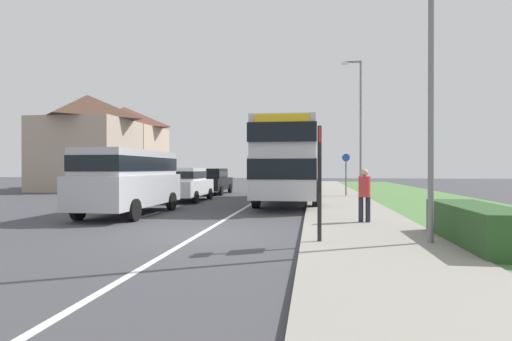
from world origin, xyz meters
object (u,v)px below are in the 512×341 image
(bus_stop_sign, at_px, (320,175))
(parked_car_black, at_px, (212,180))
(parked_van_silver, at_px, (130,177))
(street_lamp_near, at_px, (426,38))
(pedestrian_at_stop, at_px, (364,193))
(cycle_route_sign, at_px, (346,173))
(double_decker_bus, at_px, (290,159))
(parked_car_white, at_px, (186,183))
(street_lamp_mid, at_px, (359,120))

(bus_stop_sign, bearing_deg, parked_car_black, 111.31)
(bus_stop_sign, bearing_deg, parked_van_silver, 142.80)
(parked_car_black, bearing_deg, bus_stop_sign, -68.69)
(street_lamp_near, bearing_deg, parked_car_black, 117.71)
(pedestrian_at_stop, xyz_separation_m, cycle_route_sign, (0.40, 11.64, 0.45))
(double_decker_bus, bearing_deg, parked_car_white, 178.19)
(bus_stop_sign, bearing_deg, parked_car_white, 120.29)
(double_decker_bus, xyz_separation_m, street_lamp_near, (3.48, -10.95, 2.28))
(pedestrian_at_stop, distance_m, street_lamp_near, 4.76)
(double_decker_bus, distance_m, parked_car_black, 8.04)
(parked_van_silver, height_order, parked_car_black, parked_van_silver)
(parked_car_white, relative_size, street_lamp_mid, 0.55)
(parked_car_white, distance_m, parked_car_black, 5.70)
(parked_car_white, distance_m, street_lamp_mid, 10.44)
(parked_car_white, height_order, street_lamp_mid, street_lamp_mid)
(pedestrian_at_stop, relative_size, cycle_route_sign, 0.66)
(cycle_route_sign, bearing_deg, double_decker_bus, -127.97)
(street_lamp_near, bearing_deg, cycle_route_sign, 91.79)
(cycle_route_sign, xyz_separation_m, street_lamp_mid, (0.73, 0.10, 3.05))
(parked_van_silver, relative_size, parked_car_black, 1.22)
(parked_van_silver, relative_size, parked_car_white, 1.28)
(parked_car_white, relative_size, cycle_route_sign, 1.72)
(parked_van_silver, xyz_separation_m, street_lamp_near, (8.92, -4.95, 3.05))
(double_decker_bus, relative_size, parked_car_white, 2.45)
(street_lamp_mid, bearing_deg, parked_car_white, -157.27)
(parked_car_white, distance_m, cycle_route_sign, 9.12)
(parked_car_black, distance_m, pedestrian_at_stop, 15.80)
(pedestrian_at_stop, height_order, street_lamp_near, street_lamp_near)
(street_lamp_near, bearing_deg, parked_car_white, 128.34)
(parked_van_silver, relative_size, bus_stop_sign, 2.13)
(parked_van_silver, relative_size, cycle_route_sign, 2.20)
(double_decker_bus, distance_m, street_lamp_mid, 5.93)
(street_lamp_mid, bearing_deg, pedestrian_at_stop, -95.52)
(parked_car_black, relative_size, pedestrian_at_stop, 2.72)
(double_decker_bus, height_order, parked_car_black, double_decker_bus)
(parked_car_black, distance_m, cycle_route_sign, 8.62)
(parked_car_white, bearing_deg, parked_van_silver, -91.22)
(parked_car_black, xyz_separation_m, bus_stop_sign, (6.61, -16.95, 0.62))
(parked_car_white, xyz_separation_m, street_lamp_mid, (9.06, 3.79, 3.54))
(bus_stop_sign, height_order, street_lamp_near, street_lamp_near)
(parked_van_silver, bearing_deg, parked_car_white, 88.78)
(parked_van_silver, xyz_separation_m, street_lamp_mid, (9.19, 9.96, 3.10))
(pedestrian_at_stop, relative_size, bus_stop_sign, 0.64)
(pedestrian_at_stop, bearing_deg, parked_car_white, 134.92)
(parked_van_silver, xyz_separation_m, parked_car_white, (0.13, 6.16, -0.44))
(parked_car_white, distance_m, bus_stop_sign, 13.05)
(parked_van_silver, distance_m, street_lamp_near, 10.65)
(double_decker_bus, height_order, cycle_route_sign, double_decker_bus)
(parked_van_silver, distance_m, street_lamp_mid, 13.90)
(street_lamp_near, height_order, street_lamp_mid, street_lamp_mid)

